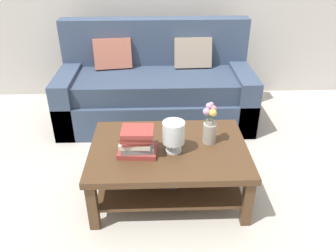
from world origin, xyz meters
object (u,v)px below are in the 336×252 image
object	(u,v)px
coffee_table	(169,160)
flower_pitcher	(210,127)
book_stack_main	(137,141)
glass_hurricane_vase	(174,133)
couch	(156,88)

from	to	relation	value
coffee_table	flower_pitcher	distance (m)	0.41
book_stack_main	glass_hurricane_vase	xyz separation A→B (m)	(0.27, 0.02, 0.05)
couch	flower_pitcher	size ratio (longest dim) A/B	6.21
couch	coffee_table	world-z (taller)	couch
book_stack_main	flower_pitcher	distance (m)	0.56
book_stack_main	glass_hurricane_vase	size ratio (longest dim) A/B	1.22
glass_hurricane_vase	coffee_table	bearing A→B (deg)	126.08
couch	book_stack_main	distance (m)	1.39
coffee_table	flower_pitcher	xyz separation A→B (m)	(0.32, 0.06, 0.25)
flower_pitcher	couch	bearing A→B (deg)	108.24
couch	book_stack_main	world-z (taller)	couch
book_stack_main	flower_pitcher	bearing A→B (deg)	13.45
couch	glass_hurricane_vase	size ratio (longest dim) A/B	8.48
coffee_table	book_stack_main	size ratio (longest dim) A/B	4.04
glass_hurricane_vase	flower_pitcher	xyz separation A→B (m)	(0.28, 0.11, -0.01)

